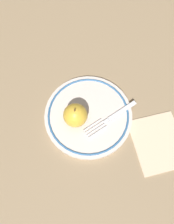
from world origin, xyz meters
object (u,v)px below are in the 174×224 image
(plate, at_px, (87,116))
(napkin_folded, at_px, (158,143))
(apple_red_whole, at_px, (75,115))
(fork, at_px, (113,117))

(plate, bearing_deg, napkin_folded, -113.32)
(apple_red_whole, distance_m, napkin_folded, 0.24)
(fork, bearing_deg, plate, -40.09)
(apple_red_whole, height_order, napkin_folded, apple_red_whole)
(plate, xyz_separation_m, apple_red_whole, (-0.01, 0.03, 0.04))
(apple_red_whole, bearing_deg, napkin_folded, -107.52)
(plate, xyz_separation_m, fork, (-0.01, -0.07, 0.01))
(napkin_folded, bearing_deg, plate, 66.68)
(fork, bearing_deg, napkin_folded, 116.77)
(plate, relative_size, napkin_folded, 1.57)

